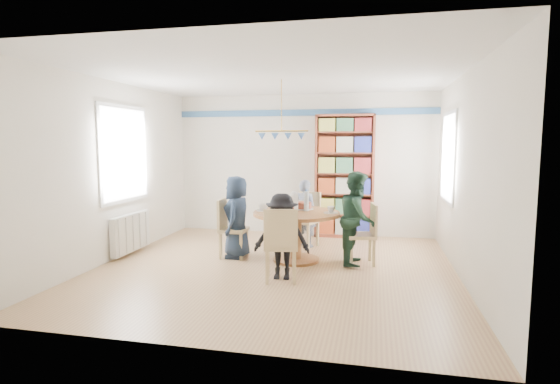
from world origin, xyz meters
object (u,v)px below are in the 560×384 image
(chair_left, at_px, (229,225))
(chair_near, at_px, (281,242))
(person_right, at_px, (357,218))
(radiator, at_px, (131,233))
(bookshelf, at_px, (345,177))
(dining_table, at_px, (296,225))
(chair_right, at_px, (366,231))
(person_left, at_px, (237,217))
(person_near, at_px, (282,236))
(chair_far, at_px, (307,216))
(person_far, at_px, (305,213))

(chair_left, height_order, chair_near, chair_near)
(chair_near, bearing_deg, person_right, 49.77)
(radiator, xyz_separation_m, chair_near, (2.64, -0.88, 0.18))
(person_right, bearing_deg, bookshelf, 11.90)
(dining_table, relative_size, chair_right, 1.45)
(radiator, xyz_separation_m, bookshelf, (3.24, 2.04, 0.78))
(bookshelf, bearing_deg, dining_table, -107.22)
(chair_left, relative_size, person_left, 0.72)
(person_near, bearing_deg, chair_near, -86.69)
(chair_far, bearing_deg, chair_right, -42.52)
(dining_table, relative_size, person_right, 0.95)
(chair_far, distance_m, bookshelf, 1.22)
(chair_left, relative_size, chair_right, 1.02)
(radiator, bearing_deg, bookshelf, 32.25)
(chair_left, distance_m, chair_near, 1.49)
(person_far, distance_m, bookshelf, 1.24)
(person_left, relative_size, bookshelf, 0.55)
(chair_near, xyz_separation_m, person_near, (-0.02, 0.15, 0.03))
(radiator, height_order, bookshelf, bookshelf)
(person_far, bearing_deg, chair_far, -90.08)
(dining_table, bearing_deg, chair_left, 179.71)
(chair_far, distance_m, person_near, 1.89)
(dining_table, relative_size, bookshelf, 0.57)
(radiator, distance_m, chair_right, 3.70)
(dining_table, xyz_separation_m, chair_near, (-0.01, -1.05, -0.03))
(chair_right, relative_size, person_right, 0.65)
(dining_table, bearing_deg, chair_right, 3.10)
(chair_right, xyz_separation_m, person_near, (-1.06, -0.95, 0.07))
(chair_right, height_order, chair_far, chair_far)
(dining_table, distance_m, chair_right, 1.03)
(chair_right, height_order, person_left, person_left)
(person_right, distance_m, bookshelf, 1.92)
(person_far, bearing_deg, radiator, 41.69)
(person_far, relative_size, person_near, 1.03)
(dining_table, xyz_separation_m, bookshelf, (0.58, 1.88, 0.57))
(dining_table, distance_m, chair_near, 1.05)
(chair_near, bearing_deg, person_left, 131.16)
(chair_near, relative_size, person_far, 0.83)
(person_left, xyz_separation_m, person_right, (1.84, 0.02, 0.05))
(person_left, relative_size, person_far, 1.10)
(chair_right, relative_size, person_near, 0.79)
(radiator, xyz_separation_m, chair_far, (2.66, 1.16, 0.16))
(chair_near, distance_m, person_right, 1.42)
(dining_table, relative_size, chair_far, 1.39)
(person_near, distance_m, bookshelf, 2.89)
(radiator, xyz_separation_m, person_near, (2.62, -0.73, 0.21))
(chair_near, height_order, person_near, person_near)
(dining_table, bearing_deg, person_left, 179.33)
(person_far, bearing_deg, chair_right, 158.84)
(dining_table, height_order, chair_far, chair_far)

